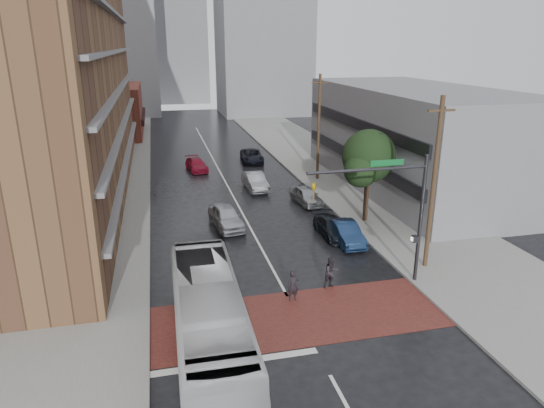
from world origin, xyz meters
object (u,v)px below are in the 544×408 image
pedestrian_a (293,286)px  car_parked_far (306,195)px  car_parked_mid (332,227)px  car_travel_a (226,217)px  car_travel_c (196,165)px  car_parked_near (346,233)px  transit_bus (209,321)px  car_travel_b (255,181)px  pedestrian_b (331,272)px  suv_travel (252,156)px

pedestrian_a → car_parked_far: bearing=63.8°
car_parked_mid → car_parked_far: 7.19m
pedestrian_a → car_travel_a: 11.32m
car_travel_c → car_parked_near: size_ratio=1.01×
car_travel_a → car_parked_far: size_ratio=1.13×
transit_bus → car_parked_near: bearing=45.9°
car_parked_mid → car_parked_near: bearing=-72.9°
car_parked_near → car_parked_mid: car_parked_near is taller
car_travel_c → car_parked_mid: bearing=-78.7°
pedestrian_a → car_travel_b: (2.10, 20.06, -0.07)m
pedestrian_a → car_travel_a: (-1.83, 11.17, -0.03)m
pedestrian_b → transit_bus: bearing=-163.5°
car_travel_b → car_travel_c: 9.41m
transit_bus → car_parked_mid: 15.08m
transit_bus → car_travel_b: bearing=74.9°
pedestrian_b → car_travel_a: pedestrian_b is taller
car_parked_near → pedestrian_a: bearing=-128.5°
transit_bus → pedestrian_b: transit_bus is taller
pedestrian_b → car_travel_b: (-0.29, 19.15, -0.12)m
car_travel_a → car_parked_near: (7.30, -4.63, -0.09)m
car_travel_c → car_travel_a: bearing=-96.8°
car_parked_near → suv_travel: bearing=95.2°
car_travel_b → car_travel_a: bearing=-116.3°
pedestrian_b → car_parked_near: bearing=45.0°
car_travel_c → pedestrian_a: bearing=-93.9°
suv_travel → pedestrian_b: bearing=-88.0°
pedestrian_b → car_travel_b: pedestrian_b is taller
pedestrian_a → car_travel_a: bearing=92.7°
car_parked_mid → car_parked_far: (0.37, 7.18, 0.08)m
transit_bus → car_parked_far: transit_bus is taller
car_parked_near → car_parked_mid: bearing=109.8°
transit_bus → car_parked_mid: transit_bus is taller
pedestrian_b → car_travel_c: (-4.86, 27.38, -0.25)m
car_parked_mid → pedestrian_a: bearing=-123.6°
car_travel_b → car_parked_mid: car_travel_b is taller
car_travel_a → car_travel_c: 17.13m
pedestrian_b → car_parked_far: bearing=61.8°
pedestrian_a → car_parked_mid: pedestrian_a is taller
car_travel_c → transit_bus: bearing=-102.8°
pedestrian_a → car_parked_mid: 9.37m
car_travel_c → car_parked_mid: car_travel_c is taller
pedestrian_a → pedestrian_b: pedestrian_b is taller
pedestrian_a → suv_travel: size_ratio=0.33×
car_travel_c → car_parked_mid: (7.48, -20.38, -0.00)m
pedestrian_a → suv_travel: bearing=76.2°
car_parked_near → car_travel_b: bearing=105.5°
car_travel_b → car_parked_far: car_travel_b is taller
pedestrian_b → car_parked_near: size_ratio=0.41×
pedestrian_b → car_parked_near: 6.42m
transit_bus → car_travel_a: (2.82, 14.78, -0.83)m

